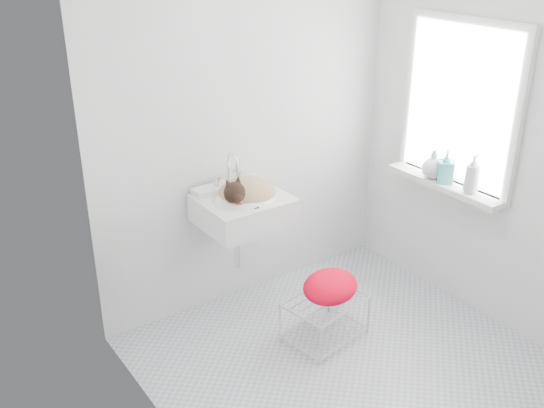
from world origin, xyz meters
TOP-DOWN VIEW (x-y plane):
  - floor at (0.00, 0.00)m, footprint 2.20×2.00m
  - back_wall at (0.00, 1.00)m, footprint 2.20×0.02m
  - right_wall at (1.10, 0.00)m, footprint 0.02×2.00m
  - left_wall at (-1.10, 0.00)m, footprint 0.02×2.00m
  - window_glass at (1.09, 0.20)m, footprint 0.01×0.80m
  - window_frame at (1.07, 0.20)m, footprint 0.04×0.90m
  - windowsill at (1.01, 0.20)m, footprint 0.16×0.88m
  - sink at (-0.21, 0.74)m, footprint 0.54×0.47m
  - faucet at (-0.21, 0.92)m, footprint 0.20×0.14m
  - cat at (-0.20, 0.72)m, footprint 0.41×0.34m
  - wire_rack at (0.05, 0.22)m, footprint 0.52×0.40m
  - towel at (0.08, 0.22)m, footprint 0.44×0.37m
  - bottle_a at (1.00, -0.02)m, footprint 0.08×0.08m
  - bottle_b at (1.00, 0.19)m, footprint 0.14×0.14m
  - bottle_c at (1.00, 0.30)m, footprint 0.19×0.19m

SIDE VIEW (x-z plane):
  - floor at x=0.00m, z-range -0.01..0.01m
  - wire_rack at x=0.05m, z-range 0.01..0.29m
  - towel at x=0.08m, z-range 0.23..0.39m
  - windowsill at x=1.01m, z-range 0.81..0.85m
  - sink at x=-0.21m, z-range 0.74..0.96m
  - bottle_a at x=1.00m, z-range 0.74..0.96m
  - bottle_b at x=1.00m, z-range 0.74..0.96m
  - bottle_c at x=1.00m, z-range 0.75..0.95m
  - cat at x=-0.20m, z-range 0.77..1.01m
  - faucet at x=-0.21m, z-range 0.89..1.09m
  - back_wall at x=0.00m, z-range 0.00..2.50m
  - right_wall at x=1.10m, z-range 0.00..2.50m
  - left_wall at x=-1.10m, z-range 0.00..2.50m
  - window_glass at x=1.09m, z-range 0.85..1.85m
  - window_frame at x=1.07m, z-range 0.80..1.90m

